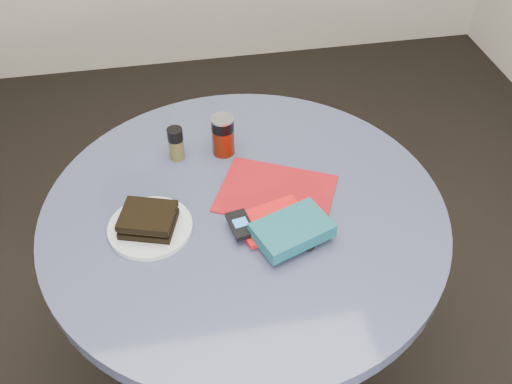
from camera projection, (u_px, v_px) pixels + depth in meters
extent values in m
plane|color=black|center=(247.00, 364.00, 1.92)|extent=(4.00, 4.00, 0.00)
cylinder|color=black|center=(247.00, 362.00, 1.91)|extent=(0.48, 0.48, 0.03)
cylinder|color=black|center=(246.00, 299.00, 1.67)|extent=(0.11, 0.11, 0.68)
cylinder|color=#383F5D|center=(244.00, 214.00, 1.42)|extent=(1.00, 1.00, 0.04)
cylinder|color=silver|center=(150.00, 227.00, 1.35)|extent=(0.23, 0.23, 0.01)
cube|color=black|center=(149.00, 224.00, 1.34)|extent=(0.15, 0.14, 0.02)
cube|color=#382915|center=(148.00, 220.00, 1.33)|extent=(0.13, 0.12, 0.01)
cube|color=black|center=(147.00, 216.00, 1.32)|extent=(0.15, 0.14, 0.02)
cylinder|color=#5E1404|center=(223.00, 141.00, 1.54)|extent=(0.08, 0.08, 0.08)
cylinder|color=black|center=(223.00, 125.00, 1.50)|extent=(0.08, 0.08, 0.03)
cylinder|color=silver|center=(222.00, 119.00, 1.49)|extent=(0.08, 0.08, 0.01)
cylinder|color=brown|center=(177.00, 149.00, 1.52)|extent=(0.04, 0.04, 0.06)
cylinder|color=black|center=(175.00, 135.00, 1.49)|extent=(0.04, 0.04, 0.03)
cube|color=maroon|center=(276.00, 193.00, 1.44)|extent=(0.35, 0.31, 0.01)
cube|color=red|center=(272.00, 221.00, 1.36)|extent=(0.19, 0.15, 0.01)
cube|color=#124C57|center=(292.00, 230.00, 1.30)|extent=(0.20, 0.16, 0.03)
cube|color=black|center=(241.00, 225.00, 1.33)|extent=(0.06, 0.09, 0.01)
cube|color=#2679C0|center=(240.00, 222.00, 1.32)|extent=(0.04, 0.03, 0.00)
ellipsoid|color=black|center=(284.00, 245.00, 1.31)|extent=(0.04, 0.04, 0.02)
ellipsoid|color=black|center=(308.00, 246.00, 1.31)|extent=(0.04, 0.04, 0.02)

